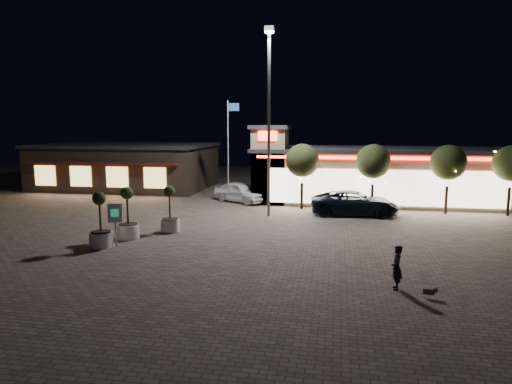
% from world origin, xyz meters
% --- Properties ---
extents(ground, '(90.00, 90.00, 0.00)m').
position_xyz_m(ground, '(0.00, 0.00, 0.00)').
color(ground, '#695D55').
rests_on(ground, ground).
extents(retail_building, '(20.40, 8.40, 6.10)m').
position_xyz_m(retail_building, '(9.51, 15.82, 2.21)').
color(retail_building, tan).
rests_on(retail_building, ground).
extents(restaurant_building, '(16.40, 11.00, 4.30)m').
position_xyz_m(restaurant_building, '(-14.00, 19.97, 2.16)').
color(restaurant_building, '#382D23').
rests_on(restaurant_building, ground).
extents(floodlight_pole, '(0.60, 0.40, 12.38)m').
position_xyz_m(floodlight_pole, '(2.00, 8.00, 7.02)').
color(floodlight_pole, gray).
rests_on(floodlight_pole, ground).
extents(flagpole, '(0.95, 0.10, 8.00)m').
position_xyz_m(flagpole, '(-1.90, 13.00, 4.74)').
color(flagpole, white).
rests_on(flagpole, ground).
extents(string_tree_a, '(2.42, 2.42, 4.79)m').
position_xyz_m(string_tree_a, '(4.00, 11.00, 3.56)').
color(string_tree_a, '#332319').
rests_on(string_tree_a, ground).
extents(string_tree_b, '(2.42, 2.42, 4.79)m').
position_xyz_m(string_tree_b, '(9.00, 11.00, 3.56)').
color(string_tree_b, '#332319').
rests_on(string_tree_b, ground).
extents(string_tree_c, '(2.42, 2.42, 4.79)m').
position_xyz_m(string_tree_c, '(14.00, 11.00, 3.56)').
color(string_tree_c, '#332319').
rests_on(string_tree_c, ground).
extents(string_tree_d, '(2.42, 2.42, 4.79)m').
position_xyz_m(string_tree_d, '(18.00, 11.00, 3.56)').
color(string_tree_d, '#332319').
rests_on(string_tree_d, ground).
extents(pickup_truck, '(6.08, 2.98, 1.66)m').
position_xyz_m(pickup_truck, '(7.76, 9.42, 0.83)').
color(pickup_truck, black).
rests_on(pickup_truck, ground).
extents(white_sedan, '(5.04, 4.18, 1.62)m').
position_xyz_m(white_sedan, '(-1.06, 13.23, 0.81)').
color(white_sedan, white).
rests_on(white_sedan, ground).
extents(pedestrian, '(0.43, 0.63, 1.68)m').
position_xyz_m(pedestrian, '(8.79, -5.01, 0.84)').
color(pedestrian, black).
rests_on(pedestrian, ground).
extents(dog, '(0.51, 0.23, 0.27)m').
position_xyz_m(dog, '(9.89, -5.71, 0.27)').
color(dog, '#59514C').
rests_on(dog, ground).
extents(planter_left, '(1.15, 1.15, 2.82)m').
position_xyz_m(planter_left, '(-4.55, 0.49, 0.87)').
color(planter_left, beige).
rests_on(planter_left, ground).
extents(planter_mid, '(1.15, 1.15, 2.82)m').
position_xyz_m(planter_mid, '(-5.11, -1.38, 0.87)').
color(planter_mid, beige).
rests_on(planter_mid, ground).
extents(planter_right, '(1.09, 1.09, 2.68)m').
position_xyz_m(planter_right, '(-2.89, 2.42, 0.83)').
color(planter_right, beige).
rests_on(planter_right, ground).
extents(valet_sign, '(0.72, 0.26, 2.20)m').
position_xyz_m(valet_sign, '(-4.42, -1.16, 1.54)').
color(valet_sign, gray).
rests_on(valet_sign, ground).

